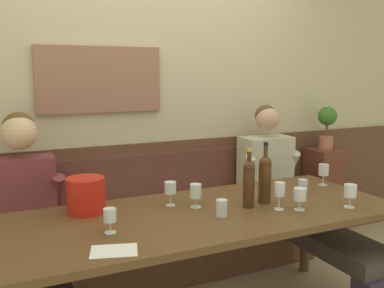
# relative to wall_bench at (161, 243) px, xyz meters

# --- Properties ---
(room_wall_back) EXTENTS (6.80, 0.12, 2.80)m
(room_wall_back) POSITION_rel_wall_bench_xyz_m (-0.00, 0.26, 1.12)
(room_wall_back) COLOR #C7B895
(room_wall_back) RESTS_ON ground
(wood_wainscot_panel) EXTENTS (6.80, 0.03, 1.02)m
(wood_wainscot_panel) POSITION_rel_wall_bench_xyz_m (0.00, 0.21, 0.23)
(wood_wainscot_panel) COLOR brown
(wood_wainscot_panel) RESTS_ON ground
(wall_bench) EXTENTS (2.58, 0.42, 0.94)m
(wall_bench) POSITION_rel_wall_bench_xyz_m (0.00, 0.00, 0.00)
(wall_bench) COLOR brown
(wall_bench) RESTS_ON ground
(dining_table) EXTENTS (2.28, 0.92, 0.76)m
(dining_table) POSITION_rel_wall_bench_xyz_m (0.00, -0.75, 0.40)
(dining_table) COLOR brown
(dining_table) RESTS_ON ground
(person_center_left_seat) EXTENTS (0.50, 1.38, 1.31)m
(person_center_left_seat) POSITION_rel_wall_bench_xyz_m (-0.95, -0.41, 0.35)
(person_center_left_seat) COLOR #2C2F2E
(person_center_left_seat) RESTS_ON ground
(person_left_seat) EXTENTS (0.51, 1.38, 1.30)m
(person_left_seat) POSITION_rel_wall_bench_xyz_m (0.91, -0.39, 0.34)
(person_left_seat) COLOR #35253D
(person_left_seat) RESTS_ON ground
(ice_bucket) EXTENTS (0.22, 0.22, 0.20)m
(ice_bucket) POSITION_rel_wall_bench_xyz_m (-0.63, -0.47, 0.58)
(ice_bucket) COLOR red
(ice_bucket) RESTS_ON dining_table
(wine_bottle_amber_mid) EXTENTS (0.07, 0.07, 0.36)m
(wine_bottle_amber_mid) POSITION_rel_wall_bench_xyz_m (0.27, -0.78, 0.63)
(wine_bottle_amber_mid) COLOR #422713
(wine_bottle_amber_mid) RESTS_ON dining_table
(wine_bottle_clear_water) EXTENTS (0.08, 0.08, 0.38)m
(wine_bottle_clear_water) POSITION_rel_wall_bench_xyz_m (0.41, -0.75, 0.64)
(wine_bottle_clear_water) COLOR #492D13
(wine_bottle_clear_water) RESTS_ON dining_table
(wine_glass_near_bucket) EXTENTS (0.08, 0.08, 0.13)m
(wine_glass_near_bucket) POSITION_rel_wall_bench_xyz_m (0.51, -0.96, 0.56)
(wine_glass_near_bucket) COLOR silver
(wine_glass_near_bucket) RESTS_ON dining_table
(wine_glass_center_rear) EXTENTS (0.07, 0.07, 0.15)m
(wine_glass_center_rear) POSITION_rel_wall_bench_xyz_m (-0.15, -0.56, 0.58)
(wine_glass_center_rear) COLOR silver
(wine_glass_center_rear) RESTS_ON dining_table
(wine_glass_right_end) EXTENTS (0.07, 0.07, 0.15)m
(wine_glass_right_end) POSITION_rel_wall_bench_xyz_m (1.02, -0.58, 0.58)
(wine_glass_right_end) COLOR silver
(wine_glass_right_end) RESTS_ON dining_table
(wine_glass_left_end) EXTENTS (0.06, 0.06, 0.13)m
(wine_glass_left_end) POSITION_rel_wall_bench_xyz_m (-0.59, -0.85, 0.56)
(wine_glass_left_end) COLOR silver
(wine_glass_left_end) RESTS_ON dining_table
(wine_glass_mid_left) EXTENTS (0.07, 0.07, 0.14)m
(wine_glass_mid_left) POSITION_rel_wall_bench_xyz_m (0.81, -1.04, 0.58)
(wine_glass_mid_left) COLOR silver
(wine_glass_mid_left) RESTS_ON dining_table
(wine_glass_center_front) EXTENTS (0.07, 0.07, 0.14)m
(wine_glass_center_front) POSITION_rel_wall_bench_xyz_m (-0.02, -0.66, 0.57)
(wine_glass_center_front) COLOR silver
(wine_glass_center_front) RESTS_ON dining_table
(wine_glass_by_bottle) EXTENTS (0.06, 0.06, 0.16)m
(wine_glass_by_bottle) POSITION_rel_wall_bench_xyz_m (0.40, -0.90, 0.59)
(wine_glass_by_bottle) COLOR silver
(wine_glass_by_bottle) RESTS_ON dining_table
(water_tumbler_left) EXTENTS (0.06, 0.06, 0.09)m
(water_tumbler_left) POSITION_rel_wall_bench_xyz_m (0.75, -0.68, 0.52)
(water_tumbler_left) COLOR silver
(water_tumbler_left) RESTS_ON dining_table
(water_tumbler_center) EXTENTS (0.06, 0.06, 0.10)m
(water_tumbler_center) POSITION_rel_wall_bench_xyz_m (0.04, -0.86, 0.52)
(water_tumbler_center) COLOR silver
(water_tumbler_center) RESTS_ON dining_table
(tasting_sheet_left_guest) EXTENTS (0.24, 0.20, 0.00)m
(tasting_sheet_left_guest) POSITION_rel_wall_bench_xyz_m (-0.63, -1.07, 0.48)
(tasting_sheet_left_guest) COLOR white
(tasting_sheet_left_guest) RESTS_ON dining_table
(corner_pedestal) EXTENTS (0.28, 0.28, 0.88)m
(corner_pedestal) POSITION_rel_wall_bench_xyz_m (1.59, 0.03, 0.16)
(corner_pedestal) COLOR brown
(corner_pedestal) RESTS_ON ground
(potted_plant) EXTENTS (0.17, 0.17, 0.38)m
(potted_plant) POSITION_rel_wall_bench_xyz_m (1.59, 0.03, 0.83)
(potted_plant) COLOR #B2644F
(potted_plant) RESTS_ON corner_pedestal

